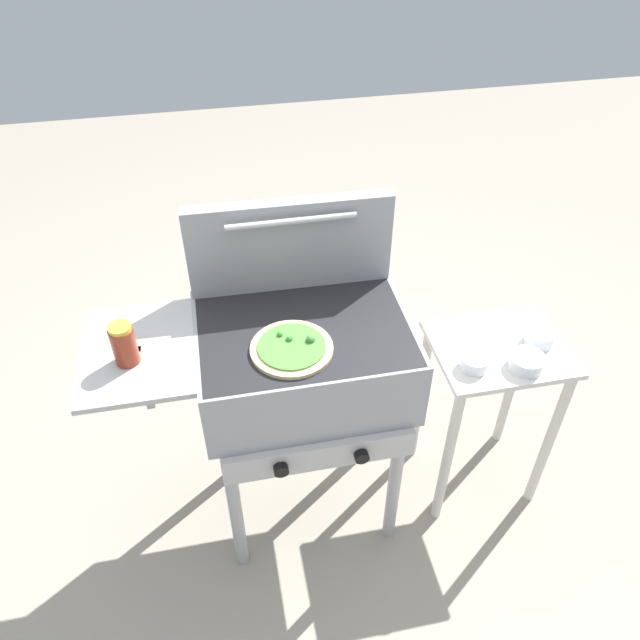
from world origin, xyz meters
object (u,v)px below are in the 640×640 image
(prep_table, at_px, (490,387))
(topping_bowl_far, at_px, (474,363))
(grill, at_px, (300,364))
(sauce_jar, at_px, (124,344))
(topping_bowl_middle, at_px, (526,362))
(pizza_veggie, at_px, (292,348))
(topping_bowl_near, at_px, (540,338))

(prep_table, relative_size, topping_bowl_far, 7.66)
(grill, xyz_separation_m, sauce_jar, (-0.49, -0.04, 0.21))
(prep_table, distance_m, topping_bowl_middle, 0.24)
(pizza_veggie, bearing_deg, topping_bowl_near, 5.67)
(grill, bearing_deg, prep_table, 0.37)
(pizza_veggie, distance_m, topping_bowl_near, 0.86)
(prep_table, distance_m, topping_bowl_near, 0.25)
(prep_table, height_order, topping_bowl_far, topping_bowl_far)
(pizza_veggie, xyz_separation_m, topping_bowl_middle, (0.74, -0.02, -0.19))
(grill, bearing_deg, sauce_jar, -175.31)
(topping_bowl_middle, bearing_deg, pizza_veggie, 178.74)
(topping_bowl_near, bearing_deg, prep_table, 177.47)
(sauce_jar, xyz_separation_m, topping_bowl_near, (1.29, 0.04, -0.24))
(grill, relative_size, prep_table, 1.37)
(topping_bowl_near, bearing_deg, grill, 179.90)
(pizza_veggie, bearing_deg, sauce_jar, 174.33)
(topping_bowl_far, bearing_deg, prep_table, 30.93)
(sauce_jar, relative_size, topping_bowl_far, 1.40)
(prep_table, bearing_deg, topping_bowl_middle, -70.76)
(prep_table, distance_m, topping_bowl_far, 0.26)
(pizza_veggie, relative_size, prep_table, 0.34)
(prep_table, bearing_deg, topping_bowl_far, -149.07)
(pizza_veggie, bearing_deg, topping_bowl_far, 1.37)
(topping_bowl_near, distance_m, topping_bowl_far, 0.27)
(pizza_veggie, relative_size, topping_bowl_far, 2.57)
(pizza_veggie, bearing_deg, grill, 68.21)
(prep_table, height_order, topping_bowl_near, topping_bowl_near)
(prep_table, relative_size, topping_bowl_middle, 6.32)
(prep_table, bearing_deg, pizza_veggie, -172.82)
(topping_bowl_far, xyz_separation_m, topping_bowl_middle, (0.16, -0.03, 0.00))
(pizza_veggie, distance_m, topping_bowl_far, 0.61)
(topping_bowl_near, relative_size, topping_bowl_middle, 0.87)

